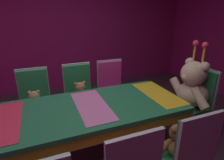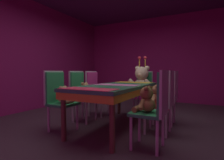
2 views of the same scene
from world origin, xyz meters
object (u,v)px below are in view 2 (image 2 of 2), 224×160
teddy_left_1 (85,91)px  chair_right_2 (171,92)px  teddy_left_0 (64,96)px  chair_right_1 (166,96)px  teddy_right_1 (156,96)px  teddy_right_2 (163,92)px  chair_left_0 (57,94)px  chair_left_1 (79,91)px  teddy_right_0 (146,101)px  king_teddy_bear (142,81)px  chair_right_0 (158,102)px  banquet_table (117,90)px  chair_left_2 (94,88)px  throne_chair (144,87)px

teddy_left_1 → chair_right_2: bearing=20.3°
teddy_left_0 → chair_right_1: bearing=22.2°
teddy_left_1 → chair_right_1: chair_right_1 is taller
teddy_right_1 → teddy_right_2: bearing=-88.7°
chair_left_0 → chair_right_2: bearing=35.7°
chair_left_1 → teddy_right_0: 1.65m
chair_right_2 → king_teddy_bear: (-0.82, 0.79, 0.15)m
teddy_left_1 → teddy_right_0: size_ratio=0.94×
teddy_left_1 → teddy_left_0: bearing=-87.7°
chair_left_0 → chair_right_0: same height
chair_left_1 → chair_right_2: 1.75m
chair_right_0 → chair_right_2: same height
chair_left_1 → teddy_left_1: (0.15, 0.00, -0.01)m
chair_left_1 → king_teddy_bear: (0.84, 1.34, 0.15)m
teddy_left_1 → banquet_table: bearing=-2.4°
chair_right_0 → teddy_right_1: size_ratio=3.00×
chair_right_1 → teddy_right_1: bearing=-0.0°
banquet_table → chair_right_0: size_ratio=2.05×
chair_left_1 → king_teddy_bear: king_teddy_bear is taller
chair_left_2 → teddy_right_1: bearing=-19.3°
chair_left_0 → throne_chair: bearing=69.1°
chair_left_0 → teddy_left_1: bearing=79.0°
teddy_left_0 → chair_left_2: (-0.17, 1.14, 0.02)m
teddy_right_1 → king_teddy_bear: (-0.68, 1.35, 0.15)m
chair_right_2 → chair_right_0: bearing=91.2°
banquet_table → king_teddy_bear: 1.38m
banquet_table → teddy_right_0: (0.69, -0.58, -0.05)m
king_teddy_bear → teddy_right_0: bearing=19.5°
teddy_left_0 → chair_right_0: chair_right_0 is taller
banquet_table → chair_left_0: bearing=-144.3°
teddy_left_1 → chair_right_0: bearing=-21.5°
chair_right_2 → king_teddy_bear: 1.14m
teddy_right_0 → throne_chair: throne_chair is taller
teddy_right_2 → king_teddy_bear: (-0.67, 0.79, 0.15)m
teddy_right_2 → king_teddy_bear: 1.04m
teddy_right_2 → throne_chair: (-0.67, 0.96, 0.00)m
chair_right_0 → banquet_table: bearing=-34.5°
teddy_left_1 → chair_right_2: chair_right_2 is taller
teddy_left_1 → chair_left_2: (-0.15, 0.53, 0.01)m
chair_right_1 → king_teddy_bear: (-0.83, 1.35, 0.15)m
teddy_left_1 → chair_right_1: bearing=-0.1°
teddy_right_1 → throne_chair: 1.66m
teddy_left_1 → teddy_right_2: teddy_right_2 is taller
banquet_table → chair_left_0: chair_left_0 is taller
chair_left_1 → chair_right_2: size_ratio=1.00×
chair_left_1 → teddy_right_1: (1.52, -0.00, -0.01)m
teddy_right_0 → chair_left_0: bearing=0.3°
chair_left_2 → throne_chair: size_ratio=1.00×
chair_right_0 → chair_right_1: 0.60m
teddy_left_1 → throne_chair: throne_chair is taller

